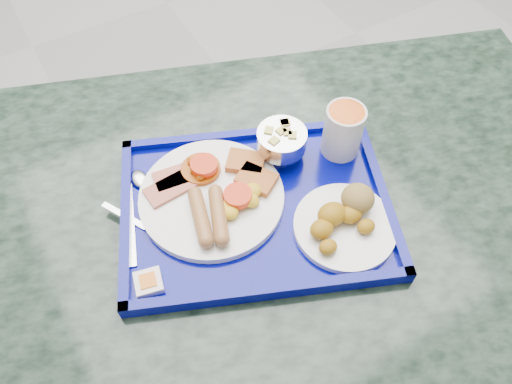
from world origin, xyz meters
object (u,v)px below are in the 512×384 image
table (275,266)px  tray (256,208)px  fruit_bowl (282,140)px  juice_cup (343,130)px  main_plate (215,195)px  bread_plate (345,219)px

table → tray: (-0.03, 0.03, 0.20)m
fruit_bowl → table: bearing=-123.8°
table → juice_cup: size_ratio=14.62×
table → main_plate: (-0.08, 0.07, 0.22)m
main_plate → juice_cup: size_ratio=2.53×
table → fruit_bowl: bearing=56.2°
tray → juice_cup: size_ratio=5.59×
bread_plate → juice_cup: (0.09, 0.14, 0.03)m
table → juice_cup: juice_cup is taller
tray → fruit_bowl: size_ratio=6.17×
fruit_bowl → juice_cup: (0.10, -0.04, 0.01)m
table → tray: bearing=138.9°
main_plate → fruit_bowl: fruit_bowl is taller
fruit_bowl → juice_cup: juice_cup is taller
main_plate → bread_plate: 0.22m
tray → main_plate: (-0.05, 0.05, 0.02)m
tray → juice_cup: juice_cup is taller
table → main_plate: bearing=138.6°
tray → fruit_bowl: 0.13m
table → main_plate: 0.25m
table → bread_plate: (0.08, -0.08, 0.23)m
fruit_bowl → juice_cup: bearing=-22.9°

